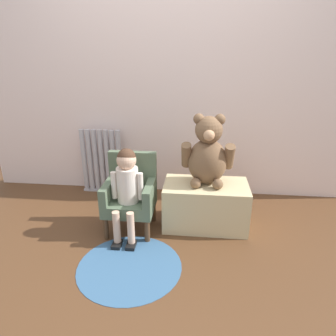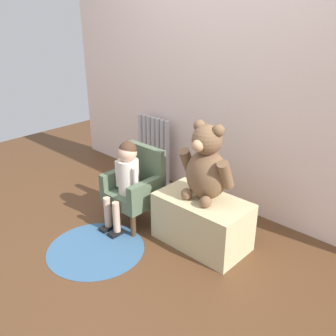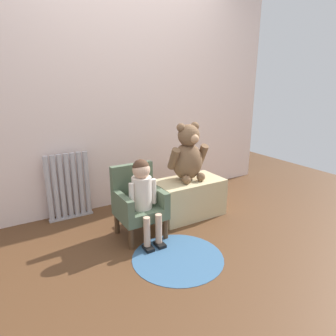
{
  "view_description": "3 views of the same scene",
  "coord_description": "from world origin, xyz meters",
  "px_view_note": "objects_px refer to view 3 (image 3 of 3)",
  "views": [
    {
      "loc": [
        0.3,
        -1.64,
        1.4
      ],
      "look_at": [
        0.07,
        0.53,
        0.55
      ],
      "focal_mm": 32.0,
      "sensor_mm": 36.0,
      "label": 1
    },
    {
      "loc": [
        1.83,
        -1.31,
        1.69
      ],
      "look_at": [
        0.08,
        0.57,
        0.56
      ],
      "focal_mm": 40.0,
      "sensor_mm": 36.0,
      "label": 2
    },
    {
      "loc": [
        -1.28,
        -1.71,
        1.37
      ],
      "look_at": [
        0.08,
        0.54,
        0.57
      ],
      "focal_mm": 32.0,
      "sensor_mm": 36.0,
      "label": 3
    }
  ],
  "objects_px": {
    "large_teddy_bear": "(188,155)",
    "floor_rug": "(178,257)",
    "child_armchair": "(138,202)",
    "child_figure": "(143,189)",
    "radiator": "(69,187)",
    "low_bench": "(189,197)"
  },
  "relations": [
    {
      "from": "child_armchair",
      "to": "low_bench",
      "type": "distance_m",
      "value": 0.63
    },
    {
      "from": "child_figure",
      "to": "low_bench",
      "type": "bearing_deg",
      "value": 18.14
    },
    {
      "from": "large_teddy_bear",
      "to": "floor_rug",
      "type": "height_order",
      "value": "large_teddy_bear"
    },
    {
      "from": "radiator",
      "to": "child_figure",
      "type": "relative_size",
      "value": 0.93
    },
    {
      "from": "low_bench",
      "to": "child_armchair",
      "type": "bearing_deg",
      "value": -171.15
    },
    {
      "from": "low_bench",
      "to": "floor_rug",
      "type": "height_order",
      "value": "low_bench"
    },
    {
      "from": "child_figure",
      "to": "large_teddy_bear",
      "type": "relative_size",
      "value": 1.25
    },
    {
      "from": "radiator",
      "to": "child_armchair",
      "type": "xyz_separation_m",
      "value": [
        0.45,
        -0.65,
        -0.02
      ]
    },
    {
      "from": "child_figure",
      "to": "low_bench",
      "type": "distance_m",
      "value": 0.7
    },
    {
      "from": "child_figure",
      "to": "floor_rug",
      "type": "relative_size",
      "value": 0.99
    },
    {
      "from": "child_figure",
      "to": "large_teddy_bear",
      "type": "bearing_deg",
      "value": 20.26
    },
    {
      "from": "child_figure",
      "to": "floor_rug",
      "type": "distance_m",
      "value": 0.63
    },
    {
      "from": "low_bench",
      "to": "floor_rug",
      "type": "distance_m",
      "value": 0.82
    },
    {
      "from": "large_teddy_bear",
      "to": "floor_rug",
      "type": "distance_m",
      "value": 1.03
    },
    {
      "from": "radiator",
      "to": "floor_rug",
      "type": "xyz_separation_m",
      "value": [
        0.54,
        -1.16,
        -0.33
      ]
    },
    {
      "from": "child_armchair",
      "to": "large_teddy_bear",
      "type": "distance_m",
      "value": 0.7
    },
    {
      "from": "radiator",
      "to": "child_armchair",
      "type": "bearing_deg",
      "value": -55.32
    },
    {
      "from": "large_teddy_bear",
      "to": "child_armchair",
      "type": "bearing_deg",
      "value": -168.85
    },
    {
      "from": "radiator",
      "to": "low_bench",
      "type": "height_order",
      "value": "radiator"
    },
    {
      "from": "radiator",
      "to": "child_armchair",
      "type": "height_order",
      "value": "radiator"
    },
    {
      "from": "radiator",
      "to": "low_bench",
      "type": "bearing_deg",
      "value": -27.52
    },
    {
      "from": "child_armchair",
      "to": "child_figure",
      "type": "xyz_separation_m",
      "value": [
        0.0,
        -0.11,
        0.15
      ]
    }
  ]
}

